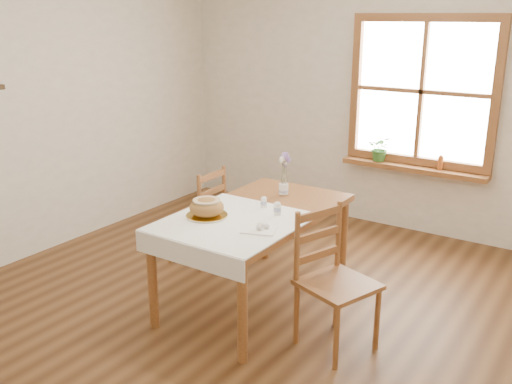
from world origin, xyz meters
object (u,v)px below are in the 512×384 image
at_px(chair_left, 196,215).
at_px(bread_plate, 207,216).
at_px(dining_table, 256,221).
at_px(chair_right, 338,282).
at_px(flower_vase, 284,190).

xyz_separation_m(chair_left, bread_plate, (0.66, -0.67, 0.32)).
distance_m(dining_table, chair_left, 0.96).
distance_m(dining_table, chair_right, 0.87).
relative_size(dining_table, flower_vase, 18.30).
bearing_deg(chair_left, chair_right, 70.33).
height_order(chair_left, bread_plate, chair_left).
bearing_deg(flower_vase, chair_left, -171.96).
bearing_deg(chair_right, dining_table, 92.75).
relative_size(dining_table, chair_left, 1.81).
bearing_deg(chair_left, bread_plate, 44.07).
xyz_separation_m(bread_plate, flower_vase, (0.18, 0.78, 0.03)).
xyz_separation_m(dining_table, chair_right, (0.81, -0.24, -0.19)).
height_order(dining_table, bread_plate, bread_plate).
xyz_separation_m(dining_table, bread_plate, (-0.21, -0.33, 0.10)).
bearing_deg(chair_right, bread_plate, 114.16).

